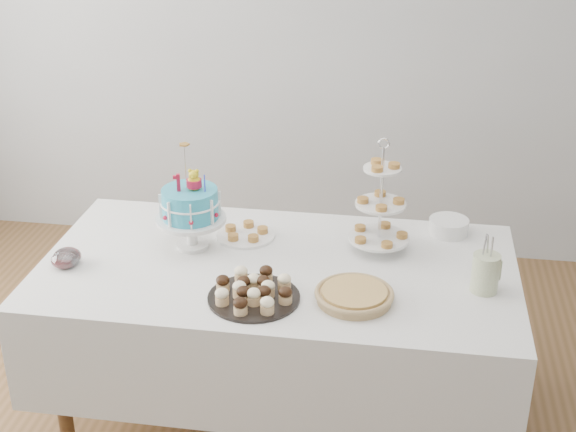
% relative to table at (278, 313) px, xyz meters
% --- Properties ---
extents(walls, '(5.04, 4.04, 2.70)m').
position_rel_table_xyz_m(walls, '(0.00, -0.30, 0.81)').
color(walls, '#9A9C9F').
rests_on(walls, floor).
extents(table, '(1.92, 1.02, 0.77)m').
position_rel_table_xyz_m(table, '(0.00, 0.00, 0.00)').
color(table, silver).
rests_on(table, floor).
extents(birthday_cake, '(0.29, 0.29, 0.45)m').
position_rel_table_xyz_m(birthday_cake, '(-0.38, 0.10, 0.35)').
color(birthday_cake, white).
rests_on(birthday_cake, table).
extents(cupcake_tray, '(0.35, 0.35, 0.08)m').
position_rel_table_xyz_m(cupcake_tray, '(-0.04, -0.28, 0.27)').
color(cupcake_tray, black).
rests_on(cupcake_tray, table).
extents(pie, '(0.30, 0.30, 0.05)m').
position_rel_table_xyz_m(pie, '(0.33, -0.23, 0.25)').
color(pie, tan).
rests_on(pie, table).
extents(tiered_stand, '(0.25, 0.25, 0.49)m').
position_rel_table_xyz_m(tiered_stand, '(0.39, 0.20, 0.43)').
color(tiered_stand, silver).
rests_on(tiered_stand, table).
extents(plate_stack, '(0.17, 0.17, 0.07)m').
position_rel_table_xyz_m(plate_stack, '(0.69, 0.40, 0.26)').
color(plate_stack, white).
rests_on(plate_stack, table).
extents(pastry_plate, '(0.25, 0.25, 0.04)m').
position_rel_table_xyz_m(pastry_plate, '(-0.18, 0.23, 0.24)').
color(pastry_plate, white).
rests_on(pastry_plate, table).
extents(jam_bowl_a, '(0.11, 0.11, 0.07)m').
position_rel_table_xyz_m(jam_bowl_a, '(-0.84, -0.12, 0.26)').
color(jam_bowl_a, silver).
rests_on(jam_bowl_a, table).
extents(jam_bowl_b, '(0.11, 0.11, 0.06)m').
position_rel_table_xyz_m(jam_bowl_b, '(-0.84, -0.15, 0.26)').
color(jam_bowl_b, silver).
rests_on(jam_bowl_b, table).
extents(utensil_pitcher, '(0.11, 0.10, 0.23)m').
position_rel_table_xyz_m(utensil_pitcher, '(0.81, -0.08, 0.31)').
color(utensil_pitcher, silver).
rests_on(utensil_pitcher, table).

